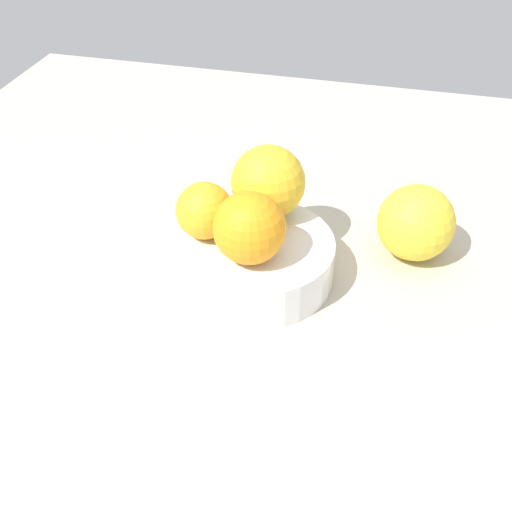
# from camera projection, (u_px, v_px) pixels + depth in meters

# --- Properties ---
(ground_plane) EXTENTS (1.10, 1.10, 0.02)m
(ground_plane) POSITION_uv_depth(u_px,v_px,m) (256.00, 283.00, 0.69)
(ground_plane) COLOR #BCB29E
(fruit_bowl) EXTENTS (0.17, 0.17, 0.05)m
(fruit_bowl) POSITION_uv_depth(u_px,v_px,m) (256.00, 260.00, 0.67)
(fruit_bowl) COLOR white
(fruit_bowl) RESTS_ON ground_plane
(orange_in_bowl_0) EXTENTS (0.07, 0.07, 0.07)m
(orange_in_bowl_0) POSITION_uv_depth(u_px,v_px,m) (252.00, 228.00, 0.61)
(orange_in_bowl_0) COLOR orange
(orange_in_bowl_0) RESTS_ON fruit_bowl
(orange_in_bowl_1) EXTENTS (0.08, 0.08, 0.08)m
(orange_in_bowl_1) POSITION_uv_depth(u_px,v_px,m) (267.00, 182.00, 0.67)
(orange_in_bowl_1) COLOR yellow
(orange_in_bowl_1) RESTS_ON fruit_bowl
(orange_in_bowl_2) EXTENTS (0.06, 0.06, 0.06)m
(orange_in_bowl_2) POSITION_uv_depth(u_px,v_px,m) (205.00, 210.00, 0.65)
(orange_in_bowl_2) COLOR #F9A823
(orange_in_bowl_2) RESTS_ON fruit_bowl
(orange_loose_0) EXTENTS (0.09, 0.09, 0.09)m
(orange_loose_0) POSITION_uv_depth(u_px,v_px,m) (416.00, 223.00, 0.69)
(orange_loose_0) COLOR yellow
(orange_loose_0) RESTS_ON ground_plane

